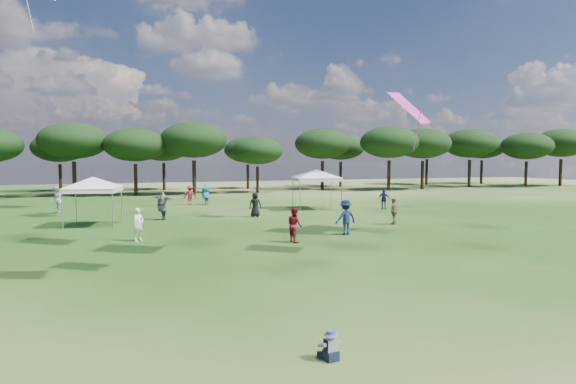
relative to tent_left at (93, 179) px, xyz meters
name	(u,v)px	position (x,y,z in m)	size (l,w,h in m)	color
tree_line	(182,143)	(7.76, 24.98, 2.78)	(108.78, 17.63, 7.77)	black
tent_left	(93,179)	(0.00, 0.00, 0.00)	(5.45, 5.45, 3.07)	gray
tent_right	(316,171)	(15.23, 4.25, 0.20)	(6.42, 6.42, 3.27)	gray
toddler	(330,347)	(5.29, -20.76, -2.39)	(0.41, 0.45, 0.58)	black
festival_crowd	(158,206)	(3.58, 1.50, -1.79)	(29.86, 20.19, 1.89)	#866049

